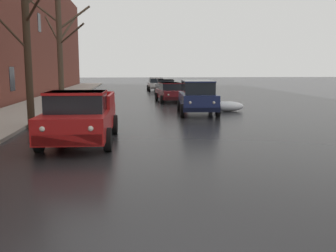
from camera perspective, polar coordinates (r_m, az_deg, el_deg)
name	(u,v)px	position (r m, az deg, el deg)	size (l,w,h in m)	color
left_sidewalk_slab	(23,112)	(22.76, -20.85, 1.98)	(3.32, 80.00, 0.14)	#A8A399
snow_bank_along_left_kerb	(227,106)	(22.42, 8.74, 2.91)	(1.88, 0.92, 0.58)	white
snow_bank_mid_block_left	(74,98)	(29.20, -13.78, 4.02)	(3.05, 0.97, 0.57)	white
snow_bank_near_corner_right	(198,98)	(28.37, 4.55, 4.15)	(2.75, 0.92, 0.63)	white
bare_tree_second_along_sidewalk	(28,48)	(16.71, -20.15, 10.82)	(2.26, 3.19, 6.13)	#382B1E
bare_tree_mid_block	(61,48)	(24.09, -15.72, 11.19)	(3.45, 3.04, 6.74)	#4C3D2D
pickup_truck_red_approaching_near_lane	(80,117)	(13.05, -12.95, 1.37)	(2.34, 5.27, 1.76)	red
suv_darkblue_parked_kerbside_close	(197,96)	(20.77, 4.40, 4.48)	(2.23, 4.36, 1.82)	navy
sedan_maroon_parked_kerbside_mid	(170,92)	(28.35, 0.33, 5.14)	(2.10, 4.51, 1.42)	maroon
sedan_black_parked_far_down_block	(165,87)	(35.94, -0.40, 5.87)	(1.94, 4.22, 1.42)	black
sedan_white_queued_behind_truck	(156,84)	(42.03, -1.81, 6.27)	(1.91, 3.90, 1.42)	silver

